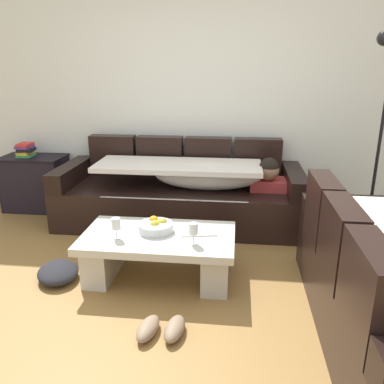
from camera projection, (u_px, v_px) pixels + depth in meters
The scene contains 13 objects.
ground_plane at pixel (163, 309), 2.81m from camera, with size 14.00×14.00×0.00m, color olive.
back_wall at pixel (195, 93), 4.43m from camera, with size 9.00×0.10×2.70m, color white.
couch_along_wall at pixel (184, 194), 4.25m from camera, with size 2.57×0.92×0.88m.
coffee_table at pixel (159, 251), 3.16m from camera, with size 1.20×0.68×0.38m.
fruit_bowl at pixel (156, 226), 3.16m from camera, with size 0.28×0.28×0.10m.
wine_glass_near_left at pixel (116, 224), 3.00m from camera, with size 0.07×0.07×0.17m.
wine_glass_near_right at pixel (193, 230), 2.91m from camera, with size 0.07×0.07×0.17m.
open_magazine at pixel (198, 231), 3.17m from camera, with size 0.28×0.21×0.01m, color white.
side_cabinet at pixel (36, 183), 4.67m from camera, with size 0.72×0.44×0.64m.
book_stack_on_cabinet at pixel (25, 150), 4.56m from camera, with size 0.19×0.21×0.15m.
floor_lamp at pixel (378, 123), 3.79m from camera, with size 0.33×0.31×1.95m.
pair_of_shoes at pixel (161, 329), 2.53m from camera, with size 0.32×0.30×0.09m.
crumpled_garment at pixel (58, 272), 3.18m from camera, with size 0.40×0.32×0.12m, color #232328.
Camera 1 is at (0.49, -2.38, 1.66)m, focal length 36.98 mm.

